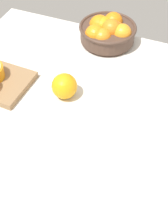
% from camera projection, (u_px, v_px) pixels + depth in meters
% --- Properties ---
extents(ground_plane, '(1.23, 1.08, 0.03)m').
position_uv_depth(ground_plane, '(94.00, 135.00, 1.02)').
color(ground_plane, silver).
extents(fruit_bowl, '(0.23, 0.23, 0.11)m').
position_uv_depth(fruit_bowl, '(107.00, 31.00, 1.29)').
color(fruit_bowl, '#473328').
rests_on(fruit_bowl, ground_plane).
extents(loose_orange_1, '(0.09, 0.09, 0.09)m').
position_uv_depth(loose_orange_1, '(64.00, 86.00, 1.09)').
color(loose_orange_1, orange).
rests_on(loose_orange_1, ground_plane).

